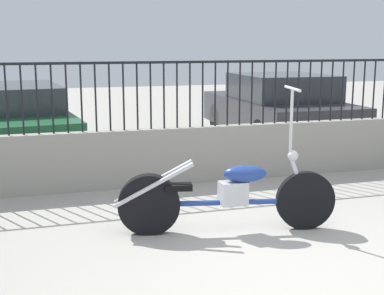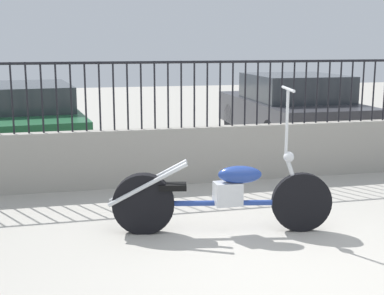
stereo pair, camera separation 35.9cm
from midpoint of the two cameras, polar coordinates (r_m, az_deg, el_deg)
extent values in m
plane|color=#ADA89E|center=(4.85, 9.32, -12.46)|extent=(40.00, 40.00, 0.00)
cube|color=#9E998E|center=(7.48, -0.92, -0.75)|extent=(10.97, 0.18, 0.78)
cylinder|color=black|center=(7.09, -20.57, 4.82)|extent=(0.02, 0.02, 0.91)
cylinder|color=black|center=(7.08, -19.09, 4.90)|extent=(0.02, 0.02, 0.91)
cylinder|color=black|center=(7.08, -17.61, 4.99)|extent=(0.02, 0.02, 0.91)
cylinder|color=black|center=(7.08, -16.12, 5.07)|extent=(0.02, 0.02, 0.91)
cylinder|color=black|center=(7.08, -14.64, 5.15)|extent=(0.02, 0.02, 0.91)
cylinder|color=black|center=(7.09, -13.16, 5.23)|extent=(0.02, 0.02, 0.91)
cylinder|color=black|center=(7.11, -11.69, 5.30)|extent=(0.02, 0.02, 0.91)
cylinder|color=black|center=(7.12, -10.22, 5.37)|extent=(0.02, 0.02, 0.91)
cylinder|color=black|center=(7.15, -8.75, 5.43)|extent=(0.02, 0.02, 0.91)
cylinder|color=black|center=(7.18, -7.30, 5.49)|extent=(0.02, 0.02, 0.91)
cylinder|color=black|center=(7.21, -5.86, 5.55)|extent=(0.02, 0.02, 0.91)
cylinder|color=black|center=(7.24, -4.44, 5.60)|extent=(0.02, 0.02, 0.91)
cylinder|color=black|center=(7.29, -3.03, 5.65)|extent=(0.02, 0.02, 0.91)
cylinder|color=black|center=(7.33, -1.63, 5.69)|extent=(0.02, 0.02, 0.91)
cylinder|color=black|center=(7.38, -0.25, 5.73)|extent=(0.02, 0.02, 0.91)
cylinder|color=black|center=(7.43, 1.10, 5.77)|extent=(0.02, 0.02, 0.91)
cylinder|color=black|center=(7.49, 2.44, 5.80)|extent=(0.02, 0.02, 0.91)
cylinder|color=black|center=(7.55, 3.76, 5.83)|extent=(0.02, 0.02, 0.91)
cylinder|color=black|center=(7.62, 5.05, 5.86)|extent=(0.02, 0.02, 0.91)
cylinder|color=black|center=(7.69, 6.33, 5.88)|extent=(0.02, 0.02, 0.91)
cylinder|color=black|center=(7.76, 7.57, 5.90)|extent=(0.02, 0.02, 0.91)
cylinder|color=black|center=(7.84, 8.80, 5.91)|extent=(0.02, 0.02, 0.91)
cylinder|color=black|center=(7.92, 10.00, 5.93)|extent=(0.02, 0.02, 0.91)
cylinder|color=black|center=(8.00, 11.18, 5.94)|extent=(0.02, 0.02, 0.91)
cylinder|color=black|center=(8.09, 12.33, 5.95)|extent=(0.02, 0.02, 0.91)
cylinder|color=black|center=(8.18, 13.46, 5.95)|extent=(0.02, 0.02, 0.91)
cylinder|color=black|center=(8.27, 14.56, 5.95)|extent=(0.02, 0.02, 0.91)
cylinder|color=black|center=(8.37, 15.63, 5.96)|extent=(0.02, 0.02, 0.91)
cylinder|color=black|center=(8.47, 16.69, 5.95)|extent=(0.02, 0.02, 0.91)
cylinder|color=black|center=(8.57, 17.71, 5.95)|extent=(0.02, 0.02, 0.91)
cylinder|color=black|center=(8.67, 18.72, 5.95)|extent=(0.02, 0.02, 0.91)
cylinder|color=black|center=(7.33, -0.95, 9.11)|extent=(10.97, 0.04, 0.04)
cylinder|color=black|center=(5.69, 10.23, -5.59)|extent=(0.62, 0.20, 0.62)
cylinder|color=black|center=(5.49, -6.50, -6.09)|extent=(0.64, 0.25, 0.63)
cylinder|color=navy|center=(5.53, 2.02, -5.90)|extent=(1.48, 0.36, 0.06)
cube|color=silver|center=(5.51, 2.54, -4.89)|extent=(0.28, 0.18, 0.24)
ellipsoid|color=navy|center=(5.47, 3.81, -2.84)|extent=(0.48, 0.29, 0.18)
cube|color=black|center=(5.44, -3.37, -4.22)|extent=(0.31, 0.21, 0.06)
cylinder|color=silver|center=(5.60, 9.43, -3.18)|extent=(0.23, 0.09, 0.51)
sphere|color=silver|center=(5.53, 8.90, -0.89)|extent=(0.11, 0.11, 0.11)
cylinder|color=silver|center=(5.46, 8.70, 2.74)|extent=(0.03, 0.03, 0.67)
cylinder|color=silver|center=(5.43, 8.81, 6.23)|extent=(0.13, 0.52, 0.03)
cylinder|color=silver|center=(5.36, -6.03, -4.05)|extent=(0.80, 0.21, 0.46)
cylinder|color=silver|center=(5.50, -6.01, -3.67)|extent=(0.80, 0.21, 0.46)
cylinder|color=black|center=(11.16, -16.00, 2.37)|extent=(0.18, 0.65, 0.64)
cylinder|color=black|center=(8.47, -13.72, -0.16)|extent=(0.18, 0.65, 0.64)
cube|color=#1E5933|center=(9.70, -20.04, 2.18)|extent=(2.26, 4.59, 0.60)
cube|color=#2D3338|center=(9.42, -20.17, 5.03)|extent=(1.84, 2.28, 0.41)
cylinder|color=black|center=(11.59, 1.74, 3.10)|extent=(0.12, 0.64, 0.64)
cylinder|color=black|center=(12.20, 9.42, 3.36)|extent=(0.12, 0.64, 0.64)
cylinder|color=black|center=(9.30, 6.25, 1.07)|extent=(0.12, 0.64, 0.64)
cylinder|color=black|center=(10.06, 15.32, 1.49)|extent=(0.12, 0.64, 0.64)
cube|color=#38383D|center=(10.71, 8.08, 3.56)|extent=(1.89, 3.99, 0.61)
cube|color=#2D3338|center=(10.48, 8.60, 6.40)|extent=(1.67, 1.93, 0.49)
camera|label=1|loc=(0.18, -91.61, -0.32)|focal=50.00mm
camera|label=2|loc=(0.18, 88.39, 0.32)|focal=50.00mm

